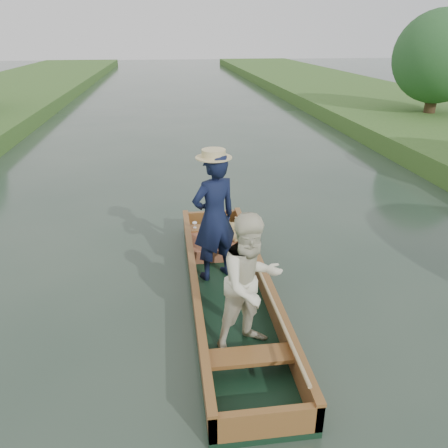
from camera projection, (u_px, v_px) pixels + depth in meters
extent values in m
plane|color=#283D30|center=(229.00, 299.00, 6.44)|extent=(120.00, 120.00, 0.00)
cylinder|color=#47331E|center=(432.00, 98.00, 17.43)|extent=(0.44, 0.44, 2.32)
sphere|color=#205121|center=(439.00, 57.00, 16.80)|extent=(3.48, 3.48, 3.48)
sphere|color=#205121|center=(447.00, 67.00, 17.30)|extent=(2.20, 2.20, 2.20)
cube|color=black|center=(229.00, 297.00, 6.42)|extent=(1.10, 5.00, 0.08)
cube|color=brown|center=(194.00, 288.00, 6.28)|extent=(0.08, 5.00, 0.32)
cube|color=brown|center=(264.00, 283.00, 6.40)|extent=(0.08, 5.00, 0.32)
cube|color=brown|center=(212.00, 219.00, 8.57)|extent=(1.10, 0.08, 0.32)
cube|color=brown|center=(266.00, 423.00, 4.11)|extent=(1.10, 0.08, 0.32)
cube|color=brown|center=(194.00, 277.00, 6.21)|extent=(0.10, 5.00, 0.04)
cube|color=brown|center=(264.00, 272.00, 6.33)|extent=(0.10, 5.00, 0.04)
cube|color=brown|center=(215.00, 228.00, 8.04)|extent=(0.94, 0.30, 0.05)
cube|color=brown|center=(250.00, 356.00, 4.86)|extent=(0.94, 0.30, 0.05)
imported|color=#101734|center=(214.00, 218.00, 6.50)|extent=(0.86, 0.74, 1.99)
cylinder|color=beige|center=(214.00, 155.00, 6.12)|extent=(0.52, 0.52, 0.12)
imported|color=#E9E4C6|center=(251.00, 283.00, 5.05)|extent=(1.04, 0.94, 1.73)
cube|color=#AA4336|center=(215.00, 245.00, 7.64)|extent=(0.85, 0.90, 0.22)
sphere|color=tan|center=(232.00, 235.00, 7.50)|extent=(0.21, 0.21, 0.21)
sphere|color=tan|center=(233.00, 227.00, 7.42)|extent=(0.16, 0.16, 0.16)
sphere|color=tan|center=(229.00, 223.00, 7.39)|extent=(0.06, 0.06, 0.06)
sphere|color=tan|center=(236.00, 223.00, 7.40)|extent=(0.06, 0.06, 0.06)
sphere|color=tan|center=(233.00, 229.00, 7.37)|extent=(0.06, 0.06, 0.06)
sphere|color=tan|center=(227.00, 234.00, 7.45)|extent=(0.07, 0.07, 0.07)
sphere|color=tan|center=(238.00, 233.00, 7.48)|extent=(0.07, 0.07, 0.07)
sphere|color=tan|center=(230.00, 240.00, 7.50)|extent=(0.08, 0.08, 0.08)
sphere|color=tan|center=(236.00, 240.00, 7.51)|extent=(0.08, 0.08, 0.08)
cylinder|color=silver|center=(195.00, 228.00, 7.98)|extent=(0.07, 0.07, 0.01)
cylinder|color=silver|center=(195.00, 226.00, 7.96)|extent=(0.01, 0.01, 0.08)
ellipsoid|color=silver|center=(195.00, 223.00, 7.94)|extent=(0.09, 0.09, 0.05)
cylinder|color=tan|center=(260.00, 274.00, 6.20)|extent=(0.04, 4.52, 0.20)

